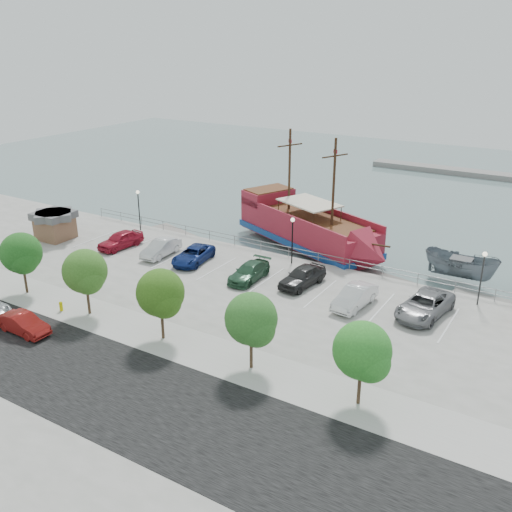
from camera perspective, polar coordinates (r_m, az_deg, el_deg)
The scene contains 29 objects.
ground at distance 46.46m, azimuth -0.24°, elevation -4.45°, with size 160.00×160.00×0.00m, color slate.
land_slab at distance 32.98m, azimuth -20.72°, elevation -17.12°, with size 100.00×58.00×1.20m, color gray.
street at distance 35.14m, azimuth -14.42°, elevation -12.49°, with size 100.00×8.00×0.04m, color black.
sidewalk at distance 38.81m, azimuth -8.10°, elevation -8.51°, with size 100.00×4.00×0.05m, color #A9A7A2.
seawall_railing at distance 52.12m, azimuth 4.27°, elevation 0.25°, with size 50.00×0.06×1.00m.
far_shore at distance 93.52m, azimuth 23.54°, elevation 7.28°, with size 40.00×3.00×0.80m, color gray.
pirate_ship at distance 56.39m, azimuth 6.03°, elevation 2.37°, with size 19.28×12.18×12.06m.
patrol_boat at distance 52.33m, azimuth 19.76°, elevation -1.22°, with size 2.45×6.52×2.52m, color slate.
dock_west at distance 61.69m, azimuth -7.94°, elevation 2.17°, with size 7.14×2.04×0.41m, color gray.
dock_mid at distance 51.01m, azimuth 13.02°, elevation -2.38°, with size 6.31×1.80×0.36m, color slate.
dock_east at distance 49.32m, azimuth 22.77°, elevation -4.39°, with size 6.78×1.94×0.39m, color slate.
shed at distance 60.41m, azimuth -19.49°, elevation 3.00°, with size 3.50×3.50×2.79m.
street_sedan at distance 42.36m, azimuth -22.25°, elevation -6.29°, with size 1.46×4.19×1.38m, color maroon.
fire_hydrant at distance 44.69m, azimuth -18.92°, elevation -4.74°, with size 0.27×0.27×0.79m.
lamp_post_left at distance 60.32m, azimuth -11.67°, elevation 5.21°, with size 0.36×0.36×4.28m.
lamp_post_mid at distance 50.21m, azimuth 3.66°, elevation 2.37°, with size 0.36×0.36×4.28m.
lamp_post_right at distance 45.52m, azimuth 21.73°, elevation -1.19°, with size 0.36×0.36×4.28m.
tree_b at distance 47.57m, azimuth -22.39°, elevation 0.12°, with size 3.30×3.20×5.00m.
tree_c at distance 42.38m, azimuth -16.67°, elevation -1.65°, with size 3.30×3.20×5.00m.
tree_d at distance 37.77m, azimuth -9.44°, elevation -3.86°, with size 3.30×3.20×5.00m.
tree_e at distance 33.99m, azimuth -0.35°, elevation -6.53°, with size 3.30×3.20×5.00m.
tree_f at distance 31.33m, azimuth 10.75°, elevation -9.53°, with size 3.30×3.20×5.00m.
parked_car_a at distance 56.21m, azimuth -13.39°, elevation 1.60°, with size 1.91×4.73×1.61m, color maroon.
parked_car_b at distance 53.40m, azimuth -9.49°, elevation 0.79°, with size 1.59×4.56×1.50m, color silver.
parked_car_c at distance 51.46m, azimuth -6.30°, elevation 0.10°, with size 2.32×5.03×1.40m, color navy.
parked_car_d at distance 47.51m, azimuth -0.69°, elevation -1.61°, with size 1.95×4.80×1.39m, color #285136.
parked_car_e at distance 46.51m, azimuth 4.66°, elevation -2.02°, with size 1.95×4.85×1.65m, color #252525.
parked_car_f at distance 43.50m, azimuth 9.84°, elevation -4.04°, with size 1.67×4.78×1.58m, color silver.
parked_car_g at distance 43.32m, azimuth 16.53°, elevation -4.73°, with size 2.69×5.83×1.62m, color gray.
Camera 1 is at (22.03, -35.62, 19.11)m, focal length 40.00 mm.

